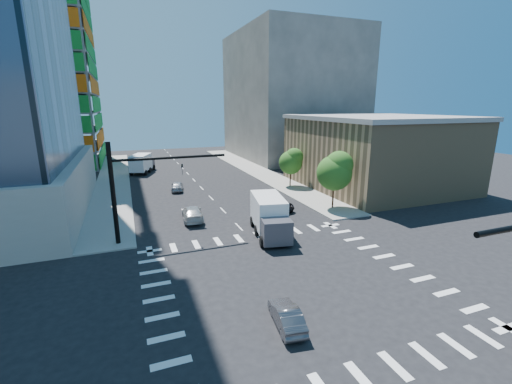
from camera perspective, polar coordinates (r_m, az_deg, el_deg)
name	(u,v)px	position (r m, az deg, el deg)	size (l,w,h in m)	color
ground	(292,282)	(25.13, 5.94, -14.63)	(160.00, 160.00, 0.00)	black
road_markings	(292,282)	(25.13, 5.94, -14.62)	(20.00, 20.00, 0.01)	silver
sidewalk_ne	(256,170)	(64.82, -0.07, 3.62)	(5.00, 60.00, 0.15)	gray
sidewalk_nw	(113,181)	(60.78, -22.69, 1.78)	(5.00, 60.00, 0.15)	gray
construction_building	(17,37)	(84.18, -34.95, 20.45)	(25.16, 34.50, 70.60)	gray
commercial_building	(376,151)	(54.83, 19.32, 6.40)	(20.50, 22.50, 10.60)	#937855
bg_building_ne	(291,96)	(83.29, 5.81, 15.56)	(24.00, 30.00, 28.00)	#5D5653
signal_mast_nw	(131,183)	(31.72, -20.15, 1.36)	(10.20, 0.40, 9.00)	black
tree_south	(336,170)	(41.13, 13.17, 3.53)	(4.16, 4.16, 6.82)	#382316
tree_north	(292,161)	(51.60, 5.98, 5.18)	(3.54, 3.52, 5.78)	#382316
car_nb_far	(276,203)	(40.84, 3.33, -1.90)	(2.41, 5.23, 1.45)	black
car_sb_near	(192,213)	(37.69, -10.54, -3.49)	(2.11, 5.20, 1.51)	#B6B6B6
car_sb_mid	(177,186)	(50.86, -13.02, 0.96)	(1.63, 4.04, 1.38)	#A5A6AD
car_sb_cross	(287,316)	(20.55, 5.12, -19.85)	(1.29, 3.70, 1.22)	#4D4C51
box_truck_near	(270,220)	(32.48, 2.43, -4.64)	(4.20, 7.26, 3.58)	black
box_truck_far	(143,164)	(66.34, -18.34, 4.42)	(4.93, 7.14, 3.45)	black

